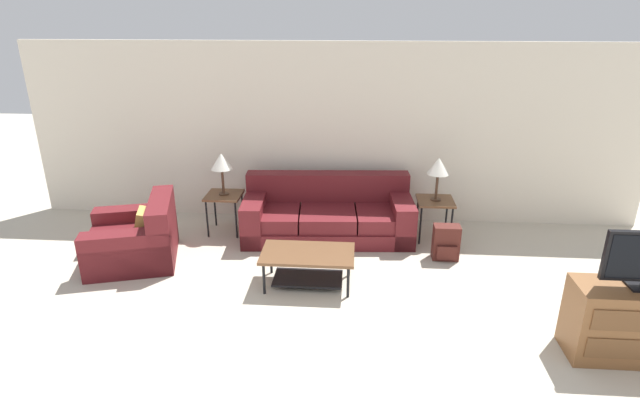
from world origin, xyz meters
name	(u,v)px	position (x,y,z in m)	size (l,w,h in m)	color
wall_back	(332,134)	(0.00, 4.62, 1.30)	(8.98, 0.06, 2.60)	silver
couch	(328,216)	(-0.01, 3.96, 0.29)	(2.38, 1.15, 0.82)	maroon
armchair	(136,239)	(-2.37, 3.02, 0.28)	(1.29, 1.31, 0.80)	maroon
coffee_table	(308,261)	(-0.15, 2.57, 0.31)	(1.06, 0.60, 0.42)	brown
side_table_left	(224,199)	(-1.47, 3.95, 0.51)	(0.49, 0.48, 0.57)	brown
side_table_right	(435,204)	(1.46, 3.95, 0.51)	(0.49, 0.48, 0.57)	brown
table_lamp_left	(221,162)	(-1.47, 3.95, 1.04)	(0.30, 0.30, 0.59)	#472D1E
table_lamp_right	(438,167)	(1.46, 3.95, 1.04)	(0.30, 0.30, 0.59)	#472D1E
tv_console	(635,322)	(2.92, 1.52, 0.36)	(1.14, 0.47, 0.72)	brown
backpack	(446,243)	(1.54, 3.34, 0.22)	(0.33, 0.27, 0.46)	#4C1E19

